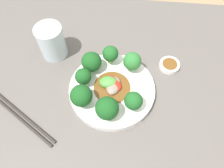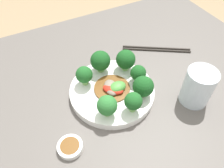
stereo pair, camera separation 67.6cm
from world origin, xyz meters
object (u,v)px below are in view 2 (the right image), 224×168
(stirfry_center, at_px, (113,88))
(chopsticks, at_px, (156,49))
(broccoli_south, at_px, (100,61))
(broccoli_northeast, at_px, (107,106))
(plate, at_px, (112,91))
(broccoli_southwest, at_px, (126,60))
(broccoli_southeast, at_px, (84,75))
(broccoli_west, at_px, (138,73))
(drinking_glass, at_px, (198,87))
(broccoli_northwest, at_px, (143,87))
(broccoli_north, at_px, (133,101))
(sauce_dish, at_px, (70,147))

(stirfry_center, height_order, chopsticks, stirfry_center)
(broccoli_south, distance_m, broccoli_northeast, 0.16)
(plate, bearing_deg, broccoli_south, -92.76)
(broccoli_south, height_order, broccoli_southwest, broccoli_south)
(stirfry_center, bearing_deg, broccoli_southeast, -43.96)
(broccoli_south, bearing_deg, broccoli_southeast, 24.05)
(plate, xyz_separation_m, broccoli_northeast, (0.05, 0.07, 0.05))
(broccoli_west, distance_m, chopsticks, 0.20)
(drinking_glass, bearing_deg, broccoli_southeast, -34.70)
(broccoli_northwest, relative_size, broccoli_northeast, 1.02)
(broccoli_north, xyz_separation_m, stirfry_center, (0.01, -0.08, -0.03))
(broccoli_north, bearing_deg, broccoli_south, -86.77)
(broccoli_southwest, bearing_deg, broccoli_south, -22.35)
(broccoli_west, distance_m, broccoli_northeast, 0.14)
(broccoli_northeast, xyz_separation_m, sauce_dish, (0.12, 0.03, -0.05))
(broccoli_north, relative_size, broccoli_southeast, 1.01)
(broccoli_southwest, xyz_separation_m, broccoli_north, (0.06, 0.14, -0.00))
(broccoli_southwest, bearing_deg, broccoli_north, 67.32)
(broccoli_northwest, distance_m, broccoli_west, 0.05)
(broccoli_west, distance_m, sauce_dish, 0.27)
(broccoli_southwest, xyz_separation_m, drinking_glass, (-0.12, 0.18, -0.01))
(broccoli_west, bearing_deg, broccoli_south, -49.95)
(broccoli_southwest, xyz_separation_m, broccoli_northwest, (0.01, 0.11, -0.00))
(broccoli_west, height_order, broccoli_southeast, broccoli_southeast)
(broccoli_south, relative_size, chopsticks, 0.33)
(broccoli_south, height_order, broccoli_west, broccoli_south)
(broccoli_south, bearing_deg, plate, 87.24)
(broccoli_southwest, distance_m, broccoli_west, 0.06)
(plate, relative_size, broccoli_northeast, 3.86)
(broccoli_south, height_order, drinking_glass, drinking_glass)
(chopsticks, xyz_separation_m, sauce_dish, (0.40, 0.21, 0.00))
(sauce_dish, bearing_deg, plate, -147.80)
(plate, relative_size, broccoli_southeast, 3.98)
(broccoli_south, distance_m, broccoli_southwest, 0.07)
(broccoli_northeast, height_order, chopsticks, broccoli_northeast)
(broccoli_southeast, distance_m, broccoli_northeast, 0.12)
(broccoli_north, bearing_deg, broccoli_northwest, -147.56)
(broccoli_south, distance_m, broccoli_northwest, 0.15)
(broccoli_northeast, relative_size, sauce_dish, 1.02)
(broccoli_south, relative_size, sauce_dish, 1.14)
(broccoli_south, relative_size, drinking_glass, 0.65)
(broccoli_south, distance_m, broccoli_west, 0.12)
(chopsticks, bearing_deg, broccoli_northwest, 44.33)
(plate, height_order, broccoli_southwest, broccoli_southwest)
(broccoli_northwest, xyz_separation_m, broccoli_west, (-0.02, -0.05, -0.00))
(stirfry_center, bearing_deg, broccoli_northwest, 140.06)
(broccoli_southwest, distance_m, stirfry_center, 0.10)
(plate, xyz_separation_m, broccoli_south, (-0.00, -0.08, 0.05))
(sauce_dish, bearing_deg, broccoli_northeast, -163.39)
(chopsticks, height_order, sauce_dish, sauce_dish)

